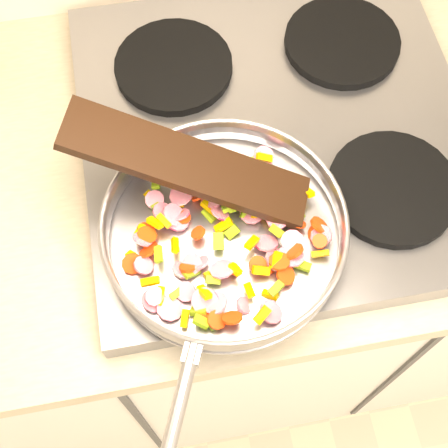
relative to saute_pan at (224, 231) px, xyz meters
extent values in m
cube|color=#939399|center=(0.12, 0.18, -0.06)|extent=(0.60, 0.60, 0.04)
cylinder|color=black|center=(-0.02, 0.04, -0.04)|extent=(0.19, 0.19, 0.02)
cylinder|color=black|center=(0.26, 0.04, -0.04)|extent=(0.19, 0.19, 0.02)
cylinder|color=black|center=(-0.02, 0.32, -0.04)|extent=(0.19, 0.19, 0.02)
cylinder|color=black|center=(0.26, 0.32, -0.04)|extent=(0.19, 0.19, 0.02)
cylinder|color=#9E9EA5|center=(0.00, 0.00, -0.02)|extent=(0.33, 0.33, 0.01)
torus|color=#9E9EA5|center=(0.00, 0.00, 0.00)|extent=(0.36, 0.36, 0.04)
torus|color=#9E9EA5|center=(0.00, 0.00, 0.02)|extent=(0.33, 0.33, 0.01)
cylinder|color=#9E9EA5|center=(-0.10, -0.24, 0.01)|extent=(0.09, 0.18, 0.02)
cube|color=#9E9EA5|center=(-0.07, -0.16, 0.01)|extent=(0.03, 0.04, 0.02)
cylinder|color=#FE380C|center=(0.07, 0.02, -0.02)|extent=(0.03, 0.03, 0.02)
cylinder|color=#E5164E|center=(0.01, -0.10, -0.02)|extent=(0.03, 0.03, 0.03)
cube|color=#82AD16|center=(-0.05, -0.05, -0.01)|extent=(0.03, 0.02, 0.02)
cube|color=#82AD16|center=(0.05, -0.09, 0.00)|extent=(0.02, 0.02, 0.01)
cube|color=#E6AC00|center=(-0.05, 0.07, -0.02)|extent=(0.01, 0.03, 0.02)
cylinder|color=#E5164E|center=(0.09, -0.03, 0.00)|extent=(0.03, 0.03, 0.01)
cube|color=#E6AC00|center=(0.00, -0.06, 0.00)|extent=(0.02, 0.02, 0.01)
cylinder|color=#E5164E|center=(-0.10, -0.07, 0.00)|extent=(0.03, 0.03, 0.02)
cube|color=#E6AC00|center=(0.12, 0.04, 0.00)|extent=(0.02, 0.02, 0.02)
cube|color=#82AD16|center=(0.04, 0.03, -0.01)|extent=(0.02, 0.02, 0.02)
cylinder|color=#E5164E|center=(-0.04, -0.09, 0.00)|extent=(0.05, 0.04, 0.03)
cylinder|color=#FE380C|center=(-0.04, -0.10, -0.01)|extent=(0.03, 0.03, 0.02)
cube|color=#E6AC00|center=(0.07, 0.05, -0.01)|extent=(0.02, 0.03, 0.01)
cylinder|color=#E5164E|center=(-0.06, 0.03, -0.01)|extent=(0.04, 0.04, 0.01)
cylinder|color=#E5164E|center=(0.00, 0.03, -0.01)|extent=(0.03, 0.03, 0.03)
cube|color=#E6AC00|center=(0.06, 0.02, -0.01)|extent=(0.02, 0.02, 0.01)
cube|color=#82AD16|center=(0.01, 0.00, -0.01)|extent=(0.02, 0.02, 0.02)
cylinder|color=#E5164E|center=(0.05, 0.10, -0.01)|extent=(0.03, 0.03, 0.02)
cylinder|color=#FE380C|center=(-0.02, 0.10, -0.01)|extent=(0.04, 0.04, 0.02)
cylinder|color=#FE380C|center=(0.07, 0.03, -0.02)|extent=(0.03, 0.02, 0.02)
cube|color=#E6AC00|center=(-0.03, -0.05, -0.01)|extent=(0.02, 0.01, 0.01)
cylinder|color=#E5164E|center=(0.06, -0.05, -0.02)|extent=(0.04, 0.05, 0.02)
cylinder|color=#FE380C|center=(0.06, -0.06, 0.00)|extent=(0.04, 0.04, 0.01)
cylinder|color=#E5164E|center=(-0.06, -0.04, -0.02)|extent=(0.05, 0.05, 0.02)
cube|color=#82AD16|center=(0.10, -0.06, -0.01)|extent=(0.03, 0.02, 0.01)
cube|color=#82AD16|center=(0.07, -0.01, 0.00)|extent=(0.02, 0.02, 0.02)
cube|color=#82AD16|center=(-0.02, -0.10, -0.01)|extent=(0.01, 0.02, 0.02)
cylinder|color=#FE380C|center=(0.10, -0.01, -0.01)|extent=(0.02, 0.02, 0.02)
cylinder|color=#E5164E|center=(0.08, 0.11, -0.01)|extent=(0.04, 0.04, 0.02)
cylinder|color=#E5164E|center=(-0.08, 0.07, -0.01)|extent=(0.04, 0.04, 0.01)
cylinder|color=#E5164E|center=(-0.11, 0.01, 0.00)|extent=(0.03, 0.03, 0.03)
cylinder|color=#E5164E|center=(-0.06, 0.04, 0.00)|extent=(0.04, 0.05, 0.03)
cylinder|color=#FE380C|center=(-0.02, 0.08, 0.00)|extent=(0.02, 0.02, 0.01)
cylinder|color=#E5164E|center=(-0.01, 0.05, -0.01)|extent=(0.05, 0.04, 0.02)
cylinder|color=#FE380C|center=(-0.10, -0.07, -0.02)|extent=(0.03, 0.03, 0.02)
cube|color=#82AD16|center=(-0.04, -0.12, -0.01)|extent=(0.02, 0.03, 0.01)
cube|color=#E6AC00|center=(0.04, -0.06, 0.00)|extent=(0.03, 0.02, 0.02)
cube|color=#E6AC00|center=(0.00, 0.01, -0.01)|extent=(0.03, 0.02, 0.02)
cube|color=#82AD16|center=(-0.02, 0.09, -0.02)|extent=(0.02, 0.02, 0.01)
cube|color=#E6AC00|center=(0.01, 0.10, -0.01)|extent=(0.02, 0.02, 0.02)
cylinder|color=#E5164E|center=(-0.05, -0.04, -0.01)|extent=(0.04, 0.04, 0.02)
cylinder|color=#E5164E|center=(-0.11, -0.08, -0.01)|extent=(0.05, 0.05, 0.02)
cylinder|color=#E5164E|center=(-0.11, -0.03, -0.01)|extent=(0.04, 0.04, 0.02)
cylinder|color=#FE380C|center=(-0.11, -0.02, -0.02)|extent=(0.02, 0.03, 0.01)
cylinder|color=#FE380C|center=(-0.01, -0.12, 0.00)|extent=(0.03, 0.02, 0.02)
cube|color=#E6AC00|center=(-0.01, 0.04, -0.01)|extent=(0.02, 0.03, 0.01)
cube|color=#E6AC00|center=(0.02, -0.09, -0.01)|extent=(0.01, 0.02, 0.01)
cylinder|color=#FE380C|center=(-0.02, 0.06, -0.01)|extent=(0.03, 0.02, 0.02)
cylinder|color=#E5164E|center=(0.04, 0.02, -0.01)|extent=(0.05, 0.05, 0.01)
cylinder|color=#FE380C|center=(0.12, -0.04, 0.00)|extent=(0.03, 0.03, 0.01)
cube|color=#E6AC00|center=(0.03, 0.11, 0.00)|extent=(0.02, 0.01, 0.01)
cube|color=#82AD16|center=(-0.03, -0.06, -0.01)|extent=(0.02, 0.02, 0.01)
cube|color=#82AD16|center=(0.11, 0.01, -0.01)|extent=(0.02, 0.02, 0.01)
cube|color=#82AD16|center=(-0.01, 0.09, -0.01)|extent=(0.02, 0.02, 0.01)
cylinder|color=#FE380C|center=(0.11, 0.04, 0.00)|extent=(0.03, 0.03, 0.02)
cylinder|color=#FE380C|center=(0.05, -0.06, -0.02)|extent=(0.03, 0.03, 0.01)
cube|color=#82AD16|center=(-0.05, -0.12, 0.00)|extent=(0.02, 0.02, 0.02)
cube|color=#E6AC00|center=(0.07, 0.05, -0.02)|extent=(0.02, 0.02, 0.01)
cube|color=#E6AC00|center=(-0.11, -0.06, 0.00)|extent=(0.03, 0.01, 0.01)
cube|color=#E6AC00|center=(0.07, 0.01, -0.01)|extent=(0.02, 0.02, 0.01)
cylinder|color=#E5164E|center=(-0.05, 0.07, 0.00)|extent=(0.03, 0.04, 0.01)
cylinder|color=#E5164E|center=(0.05, -0.02, -0.01)|extent=(0.05, 0.04, 0.02)
cube|color=#82AD16|center=(-0.01, -0.01, 0.00)|extent=(0.02, 0.03, 0.01)
cylinder|color=#E5164E|center=(0.08, -0.05, 0.00)|extent=(0.05, 0.05, 0.01)
cylinder|color=#E5164E|center=(0.13, -0.03, -0.01)|extent=(0.04, 0.04, 0.03)
cylinder|color=#FE380C|center=(-0.13, -0.02, -0.01)|extent=(0.04, 0.04, 0.03)
cube|color=#E6AC00|center=(0.12, 0.05, 0.00)|extent=(0.02, 0.03, 0.02)
cube|color=#E6AC00|center=(-0.07, -0.11, -0.01)|extent=(0.02, 0.03, 0.02)
cylinder|color=#FE380C|center=(-0.06, -0.04, -0.01)|extent=(0.03, 0.03, 0.02)
cube|color=#E6AC00|center=(-0.03, 0.12, -0.01)|extent=(0.03, 0.02, 0.01)
cube|color=#82AD16|center=(0.03, 0.05, -0.01)|extent=(0.02, 0.01, 0.01)
cube|color=#E6AC00|center=(-0.09, 0.08, -0.01)|extent=(0.02, 0.03, 0.01)
cube|color=#82AD16|center=(-0.02, 0.07, 0.00)|extent=(0.02, 0.02, 0.01)
cube|color=#82AD16|center=(0.06, 0.10, -0.01)|extent=(0.01, 0.02, 0.02)
cylinder|color=#FE380C|center=(0.09, -0.05, 0.00)|extent=(0.03, 0.03, 0.03)
cylinder|color=#E5164E|center=(-0.04, -0.04, -0.01)|extent=(0.03, 0.03, 0.02)
cylinder|color=#E5164E|center=(0.07, 0.00, 0.00)|extent=(0.03, 0.03, 0.01)
cylinder|color=#E5164E|center=(-0.09, -0.09, -0.01)|extent=(0.04, 0.04, 0.01)
cylinder|color=#E5164E|center=(-0.06, -0.07, -0.01)|extent=(0.03, 0.03, 0.02)
cube|color=#E6AC00|center=(0.03, -0.12, 0.00)|extent=(0.03, 0.02, 0.02)
cube|color=#E6AC00|center=(0.06, 0.04, -0.01)|extent=(0.02, 0.02, 0.02)
cube|color=#82AD16|center=(0.07, 0.08, -0.02)|extent=(0.03, 0.02, 0.01)
cube|color=#E6AC00|center=(-0.07, -0.01, 0.00)|extent=(0.01, 0.03, 0.02)
cube|color=#E6AC00|center=(-0.04, -0.08, 0.00)|extent=(0.02, 0.03, 0.02)
cylinder|color=#FE380C|center=(0.03, 0.08, -0.02)|extent=(0.03, 0.03, 0.01)
cube|color=#E6AC00|center=(0.04, -0.09, -0.02)|extent=(0.02, 0.02, 0.01)
cylinder|color=#E5164E|center=(-0.03, -0.10, 0.00)|extent=(0.04, 0.05, 0.02)
cube|color=#E6AC00|center=(0.03, -0.03, 0.00)|extent=(0.02, 0.02, 0.02)
cube|color=#E6AC00|center=(0.06, -0.06, 0.00)|extent=(0.02, 0.03, 0.01)
cube|color=#82AD16|center=(-0.05, -0.10, -0.01)|extent=(0.03, 0.02, 0.02)
cube|color=#E6AC00|center=(-0.09, 0.03, 0.00)|extent=(0.02, 0.03, 0.02)
cylinder|color=#FE380C|center=(-0.03, -0.12, 0.00)|extent=(0.03, 0.03, 0.02)
cube|color=#E6AC00|center=(-0.12, -0.01, -0.02)|extent=(0.02, 0.03, 0.02)
cylinder|color=#E5164E|center=(-0.08, 0.05, -0.01)|extent=(0.03, 0.03, 0.02)
cylinder|color=#FE380C|center=(0.04, -0.05, -0.01)|extent=(0.03, 0.03, 0.01)
cube|color=#E6AC00|center=(-0.08, 0.03, 0.00)|extent=(0.02, 0.02, 0.01)
cylinder|color=#E5164E|center=(-0.01, 0.10, -0.01)|extent=(0.04, 0.03, 0.02)
cylinder|color=#E5164E|center=(0.04, 0.11, 0.00)|extent=(0.03, 0.03, 0.01)
cube|color=#82AD16|center=(0.01, 0.06, -0.01)|extent=(0.02, 0.02, 0.02)
cylinder|color=#FE380C|center=(0.00, -0.05, -0.02)|extent=(0.02, 0.03, 0.02)
cube|color=#82AD16|center=(-0.01, 0.06, -0.01)|extent=(0.02, 0.02, 0.02)
cube|color=#82AD16|center=(0.08, 0.02, -0.02)|extent=(0.02, 0.02, 0.02)
cube|color=#82AD16|center=(0.02, 0.03, 0.00)|extent=(0.01, 0.02, 0.01)
cylinder|color=#FE380C|center=(0.04, 0.03, -0.01)|extent=(0.02, 0.03, 0.02)
cube|color=#82AD16|center=(-0.09, 0.06, -0.01)|extent=(0.02, 0.02, 0.01)
cube|color=#E6AC00|center=(0.08, 0.10, 0.00)|extent=(0.03, 0.01, 0.02)
cube|color=#E6AC00|center=(0.12, -0.05, -0.01)|extent=(0.03, 0.01, 0.01)
cube|color=#82AD16|center=(-0.11, -0.07, -0.01)|extent=(0.02, 0.02, 0.01)
cylinder|color=#FE380C|center=(-0.10, -0.01, -0.01)|extent=(0.03, 0.02, 0.02)
cylinder|color=#FE380C|center=(0.13, -0.01, -0.01)|extent=(0.03, 0.03, 0.03)
cylinder|color=#FE380C|center=(-0.10, 0.01, -0.02)|extent=(0.03, 0.03, 0.02)
cylinder|color=#FE380C|center=(-0.03, 0.00, 0.00)|extent=(0.03, 0.03, 0.02)
cylinder|color=#FE380C|center=(0.07, -0.08, -0.01)|extent=(0.04, 0.04, 0.02)
cube|color=#E6AC00|center=(-0.10, -0.07, -0.01)|extent=(0.02, 0.03, 0.02)
cylinder|color=#E5164E|center=(-0.05, 0.04, -0.01)|extent=(0.04, 0.03, 0.03)
cylinder|color=#E5164E|center=(0.04, -0.12, -0.01)|extent=(0.04, 0.05, 0.02)
cube|color=#82AD16|center=(-0.09, -0.02, 0.00)|extent=(0.01, 0.02, 0.01)
cylinder|color=#FE380C|center=(-0.10, 0.01, -0.01)|extent=(0.04, 0.04, 0.02)
cube|color=#82AD16|center=(-0.08, 0.09, -0.01)|extent=(0.02, 0.02, 0.02)
cylinder|color=#FE380C|center=(0.13, -0.02, -0.01)|extent=(0.03, 0.03, 0.02)
cube|color=#82AD16|center=(0.01, 0.03, 0.00)|extent=(0.02, 0.02, 0.02)
cube|color=#82AD16|center=(-0.01, 0.04, -0.02)|extent=(0.02, 0.02, 0.02)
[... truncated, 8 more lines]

